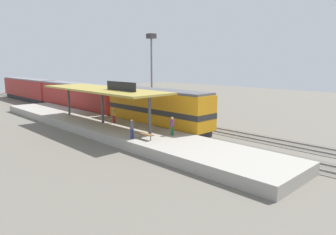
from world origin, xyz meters
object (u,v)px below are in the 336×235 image
at_px(locomotive, 157,109).
at_px(person_waiting, 172,125).
at_px(platform_bench, 146,134).
at_px(light_mast, 151,57).
at_px(passenger_carriage_front, 79,97).
at_px(person_boarding, 114,114).
at_px(person_walking, 132,128).
at_px(passenger_carriage_rear, 28,89).

relative_size(locomotive, person_waiting, 8.44).
xyz_separation_m(platform_bench, light_mast, (13.80, 15.04, 7.05)).
height_order(passenger_carriage_front, light_mast, light_mast).
bearing_deg(person_boarding, passenger_carriage_front, 75.89).
bearing_deg(passenger_carriage_front, locomotive, -90.00).
bearing_deg(person_boarding, platform_bench, -105.22).
xyz_separation_m(person_waiting, person_boarding, (-0.52, 8.65, 0.00)).
bearing_deg(locomotive, person_waiting, -119.80).
bearing_deg(person_boarding, light_mast, 30.76).
distance_m(platform_bench, person_boarding, 8.46).
bearing_deg(person_walking, platform_bench, -56.89).
bearing_deg(platform_bench, person_boarding, 74.78).
bearing_deg(passenger_carriage_front, person_boarding, -104.11).
xyz_separation_m(platform_bench, person_walking, (-0.69, 1.05, 0.51)).
distance_m(platform_bench, person_walking, 1.36).
distance_m(platform_bench, locomotive, 8.01).
relative_size(locomotive, light_mast, 1.23).
xyz_separation_m(locomotive, light_mast, (7.80, 9.85, 5.99)).
relative_size(light_mast, person_walking, 6.84).
bearing_deg(light_mast, passenger_carriage_rear, 105.08).
bearing_deg(locomotive, passenger_carriage_front, 90.00).
relative_size(platform_bench, light_mast, 0.15).
bearing_deg(platform_bench, locomotive, 40.90).
distance_m(platform_bench, person_waiting, 2.83).
bearing_deg(person_waiting, light_mast, 54.56).
relative_size(locomotive, passenger_carriage_rear, 0.72).
bearing_deg(platform_bench, person_walking, 123.11).
distance_m(passenger_carriage_front, passenger_carriage_rear, 20.80).
height_order(platform_bench, light_mast, light_mast).
distance_m(platform_bench, passenger_carriage_rear, 44.41).
bearing_deg(passenger_carriage_rear, passenger_carriage_front, -90.00).
xyz_separation_m(light_mast, person_waiting, (-11.06, -15.54, -6.54)).
bearing_deg(person_waiting, person_walking, 155.68).
bearing_deg(platform_bench, passenger_carriage_front, 75.50).
bearing_deg(passenger_carriage_front, person_walking, -106.81).
height_order(passenger_carriage_rear, person_boarding, passenger_carriage_rear).
height_order(light_mast, person_boarding, light_mast).
height_order(platform_bench, passenger_carriage_rear, passenger_carriage_rear).
relative_size(person_walking, person_boarding, 1.00).
relative_size(passenger_carriage_front, person_walking, 11.70).
height_order(light_mast, person_walking, light_mast).
distance_m(locomotive, person_boarding, 4.83).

